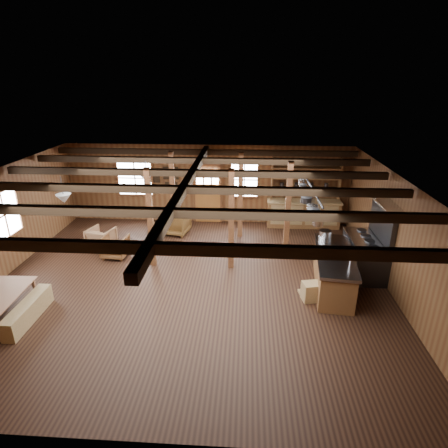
{
  "coord_description": "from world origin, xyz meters",
  "views": [
    {
      "loc": [
        1.39,
        -8.33,
        5.01
      ],
      "look_at": [
        0.8,
        1.07,
        1.26
      ],
      "focal_mm": 30.0,
      "sensor_mm": 36.0,
      "label": 1
    }
  ],
  "objects": [
    {
      "name": "window_back_right",
      "position": [
        1.3,
        4.46,
        1.6
      ],
      "size": [
        1.02,
        0.06,
        1.32
      ],
      "color": "white",
      "rests_on": "wall_back"
    },
    {
      "name": "bench_aisle",
      "position": [
        -3.31,
        -1.74,
        0.22
      ],
      "size": [
        0.3,
        1.6,
        0.44
      ],
      "primitive_type": "cube",
      "color": "olive",
      "rests_on": "floor"
    },
    {
      "name": "pendant_lamps",
      "position": [
        -2.25,
        1.0,
        2.25
      ],
      "size": [
        1.86,
        2.36,
        0.66
      ],
      "color": "#2C2C2E",
      "rests_on": "ceiling"
    },
    {
      "name": "armchair_b",
      "position": [
        -0.96,
        3.29,
        0.38
      ],
      "size": [
        0.96,
        0.98,
        0.76
      ],
      "primitive_type": "imported",
      "rotation": [
        0.0,
        0.0,
        2.95
      ],
      "color": "brown",
      "rests_on": "floor"
    },
    {
      "name": "window_back_left",
      "position": [
        -2.6,
        4.46,
        1.6
      ],
      "size": [
        1.32,
        0.06,
        1.32
      ],
      "color": "white",
      "rests_on": "wall_back"
    },
    {
      "name": "pot_rack",
      "position": [
        2.87,
        0.18,
        2.26
      ],
      "size": [
        0.35,
        3.0,
        0.45
      ],
      "color": "#2C2C2E",
      "rests_on": "ceiling"
    },
    {
      "name": "armchair_c",
      "position": [
        -3.05,
        1.97,
        0.33
      ],
      "size": [
        0.88,
        0.89,
        0.67
      ],
      "primitive_type": "imported",
      "rotation": [
        0.0,
        0.0,
        2.87
      ],
      "color": "brown",
      "rests_on": "floor"
    },
    {
      "name": "back_counter",
      "position": [
        3.4,
        4.2,
        0.6
      ],
      "size": [
        2.55,
        0.6,
        2.45
      ],
      "color": "#5A351B",
      "rests_on": "floor"
    },
    {
      "name": "timber_posts",
      "position": [
        0.52,
        2.08,
        1.4
      ],
      "size": [
        3.95,
        2.35,
        2.8
      ],
      "color": "#4E2616",
      "rests_on": "floor"
    },
    {
      "name": "ceiling_joists",
      "position": [
        0.0,
        0.18,
        2.68
      ],
      "size": [
        9.8,
        8.82,
        0.18
      ],
      "color": "black",
      "rests_on": "ceiling"
    },
    {
      "name": "dining_table",
      "position": [
        -3.9,
        -1.74,
        0.3
      ],
      "size": [
        1.02,
        1.74,
        0.6
      ],
      "primitive_type": "imported",
      "rotation": [
        0.0,
        0.0,
        1.61
      ],
      "color": "#946143",
      "rests_on": "floor"
    },
    {
      "name": "window_left",
      "position": [
        -4.96,
        0.5,
        1.6
      ],
      "size": [
        0.14,
        1.24,
        1.32
      ],
      "color": "white",
      "rests_on": "wall_back"
    },
    {
      "name": "back_door",
      "position": [
        0.0,
        4.45,
        0.88
      ],
      "size": [
        1.02,
        0.08,
        2.15
      ],
      "color": "brown",
      "rests_on": "floor"
    },
    {
      "name": "step_stool",
      "position": [
        3.0,
        -0.55,
        0.23
      ],
      "size": [
        0.57,
        0.46,
        0.45
      ],
      "primitive_type": "cube",
      "rotation": [
        0.0,
        0.0,
        0.21
      ],
      "color": "olive",
      "rests_on": "floor"
    },
    {
      "name": "kitchen_island",
      "position": [
        3.6,
        0.06,
        0.48
      ],
      "size": [
        1.16,
        2.59,
        1.2
      ],
      "rotation": [
        0.0,
        0.0,
        -0.12
      ],
      "color": "#5A351B",
      "rests_on": "floor"
    },
    {
      "name": "commercial_range",
      "position": [
        4.64,
        0.89,
        0.67
      ],
      "size": [
        0.89,
        1.73,
        2.13
      ],
      "color": "#2C2C2E",
      "rests_on": "floor"
    },
    {
      "name": "notice_boards",
      "position": [
        -1.5,
        4.46,
        1.64
      ],
      "size": [
        1.08,
        0.03,
        0.9
      ],
      "color": "beige",
      "rests_on": "wall_back"
    },
    {
      "name": "counter_pot",
      "position": [
        3.53,
        1.07,
        1.04
      ],
      "size": [
        0.33,
        0.33,
        0.2
      ],
      "primitive_type": "cylinder",
      "color": "#B9BBC0",
      "rests_on": "kitchen_island"
    },
    {
      "name": "armchair_a",
      "position": [
        -2.43,
        1.43,
        0.33
      ],
      "size": [
        0.74,
        0.76,
        0.65
      ],
      "primitive_type": "imported",
      "rotation": [
        0.0,
        0.0,
        3.07
      ],
      "color": "brown",
      "rests_on": "floor"
    },
    {
      "name": "bowl",
      "position": [
        3.3,
        0.17,
        0.97
      ],
      "size": [
        0.35,
        0.35,
        0.06
      ],
      "primitive_type": "imported",
      "rotation": [
        0.0,
        0.0,
        0.42
      ],
      "color": "silver",
      "rests_on": "kitchen_island"
    },
    {
      "name": "room",
      "position": [
        0.0,
        0.0,
        1.4
      ],
      "size": [
        10.04,
        9.04,
        2.84
      ],
      "color": "black",
      "rests_on": "ground"
    }
  ]
}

